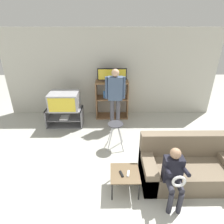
{
  "coord_description": "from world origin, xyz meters",
  "views": [
    {
      "loc": [
        -0.01,
        -1.53,
        2.71
      ],
      "look_at": [
        0.03,
        2.23,
        0.9
      ],
      "focal_mm": 30.0,
      "sensor_mm": 36.0,
      "label": 1
    }
  ],
  "objects": [
    {
      "name": "person_seated_child",
      "position": [
        0.98,
        0.67,
        0.58
      ],
      "size": [
        0.33,
        0.43,
        1.0
      ],
      "color": "#2D2D38",
      "rests_on": "ground_plane"
    },
    {
      "name": "snack_table",
      "position": [
        0.23,
        0.9,
        0.34
      ],
      "size": [
        0.5,
        0.5,
        0.38
      ],
      "color": "brown",
      "rests_on": "ground_plane"
    },
    {
      "name": "media_shelf",
      "position": [
        0.04,
        3.79,
        0.59
      ],
      "size": [
        0.97,
        0.45,
        1.15
      ],
      "color": "#8E6642",
      "rests_on": "ground_plane"
    },
    {
      "name": "wall_back",
      "position": [
        0.0,
        4.09,
        1.3
      ],
      "size": [
        6.4,
        0.06,
        2.6
      ],
      "color": "beige",
      "rests_on": "ground_plane"
    },
    {
      "name": "person_standing_adult",
      "position": [
        0.12,
        3.15,
        1.01
      ],
      "size": [
        0.53,
        0.2,
        1.66
      ],
      "color": "#4C4C56",
      "rests_on": "ground_plane"
    },
    {
      "name": "tv_stand",
      "position": [
        -1.31,
        3.25,
        0.26
      ],
      "size": [
        1.01,
        0.49,
        0.52
      ],
      "color": "slate",
      "rests_on": "ground_plane"
    },
    {
      "name": "couch",
      "position": [
        1.39,
        1.15,
        0.29
      ],
      "size": [
        1.67,
        0.81,
        0.86
      ],
      "color": "#756651",
      "rests_on": "ground_plane"
    },
    {
      "name": "remote_control_white",
      "position": [
        0.29,
        0.88,
        0.39
      ],
      "size": [
        0.06,
        0.15,
        0.02
      ],
      "primitive_type": "cube",
      "rotation": [
        0.0,
        0.0,
        -0.2
      ],
      "color": "silver",
      "rests_on": "snack_table"
    },
    {
      "name": "television_flat",
      "position": [
        0.04,
        3.77,
        1.33
      ],
      "size": [
        0.84,
        0.2,
        0.39
      ],
      "color": "black",
      "rests_on": "media_shelf"
    },
    {
      "name": "folding_stool",
      "position": [
        0.1,
        2.17,
        0.52
      ],
      "size": [
        0.4,
        0.41,
        0.64
      ],
      "color": "#B7B7BC",
      "rests_on": "ground_plane"
    },
    {
      "name": "television_main",
      "position": [
        -1.28,
        3.27,
        0.75
      ],
      "size": [
        0.79,
        0.64,
        0.47
      ],
      "color": "#9E9EA3",
      "rests_on": "tv_stand"
    },
    {
      "name": "remote_control_black",
      "position": [
        0.17,
        0.87,
        0.39
      ],
      "size": [
        0.08,
        0.15,
        0.02
      ],
      "primitive_type": "cube",
      "rotation": [
        0.0,
        0.0,
        0.3
      ],
      "color": "black",
      "rests_on": "snack_table"
    }
  ]
}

